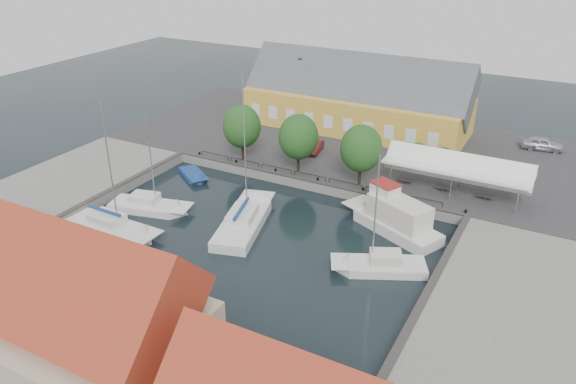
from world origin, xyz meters
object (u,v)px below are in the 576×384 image
at_px(west_boat_c, 149,208).
at_px(launch_sw, 44,256).
at_px(trawler, 394,220).
at_px(center_sailboat, 244,223).
at_px(east_boat_b, 381,268).
at_px(west_boat_d, 112,229).
at_px(car_red, 315,147).
at_px(tent_canopy, 457,168).
at_px(car_silver, 542,144).
at_px(warehouse, 353,101).
at_px(launch_nw, 193,176).

height_order(west_boat_c, launch_sw, west_boat_c).
bearing_deg(trawler, center_sailboat, -154.79).
height_order(east_boat_b, west_boat_d, west_boat_d).
relative_size(car_red, center_sailboat, 0.25).
bearing_deg(east_boat_b, tent_canopy, 82.04).
bearing_deg(car_silver, warehouse, 87.59).
height_order(tent_canopy, launch_sw, tent_canopy).
xyz_separation_m(car_red, center_sailboat, (1.21, -17.30, -1.25)).
distance_m(trawler, west_boat_c, 23.28).
bearing_deg(west_boat_c, launch_nw, 96.70).
xyz_separation_m(center_sailboat, launch_sw, (-11.90, -12.30, -0.27)).
bearing_deg(launch_nw, tent_canopy, 15.51).
relative_size(warehouse, tent_canopy, 2.04).
height_order(warehouse, center_sailboat, center_sailboat).
xyz_separation_m(warehouse, west_boat_c, (-8.79, -29.55, -4.17)).
xyz_separation_m(car_silver, car_red, (-23.04, -13.23, -0.17)).
relative_size(car_silver, west_boat_c, 0.42).
xyz_separation_m(west_boat_d, launch_sw, (-1.93, -5.86, -0.18)).
relative_size(car_silver, car_red, 1.23).
xyz_separation_m(car_silver, west_boat_c, (-31.64, -32.20, -1.52)).
distance_m(trawler, launch_nw, 23.07).
bearing_deg(car_silver, trawler, 149.81).
distance_m(trawler, east_boat_b, 6.82).
distance_m(car_red, west_boat_c, 20.87).
bearing_deg(tent_canopy, launch_nw, -164.49).
relative_size(center_sailboat, trawler, 1.41).
height_order(car_silver, trawler, trawler).
relative_size(car_silver, west_boat_d, 0.36).
distance_m(car_silver, east_boat_b, 32.55).
relative_size(tent_canopy, launch_sw, 2.67).
bearing_deg(warehouse, west_boat_c, -106.57).
relative_size(warehouse, west_boat_c, 2.60).
height_order(warehouse, launch_sw, warehouse).
xyz_separation_m(west_boat_c, west_boat_d, (-0.17, -4.78, 0.01)).
relative_size(east_boat_b, west_boat_c, 0.96).
bearing_deg(center_sailboat, tent_canopy, 42.00).
bearing_deg(warehouse, center_sailboat, -87.92).
distance_m(warehouse, tent_canopy, 21.63).
bearing_deg(tent_canopy, center_sailboat, -138.00).
distance_m(car_silver, west_boat_c, 45.17).
height_order(car_silver, launch_nw, car_silver).
bearing_deg(warehouse, car_red, -91.05).
bearing_deg(trawler, car_silver, 68.84).
distance_m(warehouse, launch_sw, 41.86).
xyz_separation_m(tent_canopy, east_boat_b, (-2.09, -14.92, -3.42)).
distance_m(car_silver, launch_sw, 54.55).
xyz_separation_m(center_sailboat, west_boat_d, (-9.98, -6.44, -0.09)).
xyz_separation_m(east_boat_b, west_boat_c, (-23.30, -0.77, 0.00)).
relative_size(tent_canopy, center_sailboat, 0.96).
height_order(car_red, trawler, trawler).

